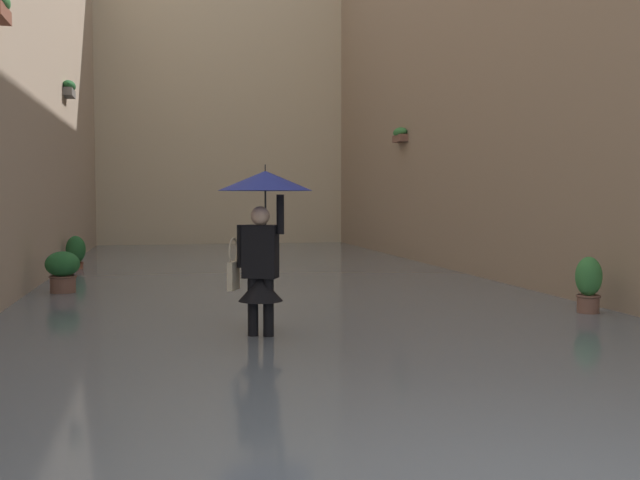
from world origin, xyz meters
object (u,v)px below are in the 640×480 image
object	(u,v)px
potted_plant_mid_right	(63,272)
potted_plant_far_left	(588,287)
person_wading	(263,219)
potted_plant_far_right	(76,253)

from	to	relation	value
potted_plant_mid_right	potted_plant_far_left	size ratio (longest dim) A/B	0.91
potted_plant_mid_right	potted_plant_far_left	bearing A→B (deg)	152.95
person_wading	potted_plant_far_right	size ratio (longest dim) A/B	2.40
potted_plant_far_right	potted_plant_mid_right	world-z (taller)	potted_plant_far_right
person_wading	potted_plant_mid_right	size ratio (longest dim) A/B	2.54
potted_plant_mid_right	person_wading	bearing A→B (deg)	121.55
potted_plant_mid_right	potted_plant_far_left	xyz separation A→B (m)	(-7.23, 3.69, 0.02)
potted_plant_far_right	potted_plant_far_left	world-z (taller)	potted_plant_far_left
person_wading	potted_plant_far_right	world-z (taller)	person_wading
potted_plant_far_right	potted_plant_far_left	xyz separation A→B (m)	(-7.50, 7.84, 0.01)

